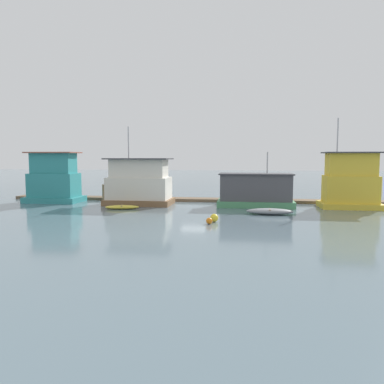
{
  "coord_description": "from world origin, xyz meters",
  "views": [
    {
      "loc": [
        5.28,
        -37.3,
        4.84
      ],
      "look_at": [
        0.0,
        -1.0,
        1.4
      ],
      "focal_mm": 35.0,
      "sensor_mm": 36.0,
      "label": 1
    }
  ],
  "objects_px": {
    "houseboat_teal": "(54,180)",
    "houseboat_brown": "(139,184)",
    "dinghy_grey": "(270,211)",
    "houseboat_yellow": "(350,183)",
    "houseboat_green": "(256,191)",
    "dinghy_yellow": "(122,207)",
    "buoy_orange": "(209,221)",
    "mooring_post_near_left": "(248,194)",
    "buoy_yellow": "(214,218)",
    "mooring_post_centre": "(104,193)"
  },
  "relations": [
    {
      "from": "houseboat_yellow",
      "to": "dinghy_grey",
      "type": "height_order",
      "value": "houseboat_yellow"
    },
    {
      "from": "houseboat_brown",
      "to": "houseboat_yellow",
      "type": "distance_m",
      "value": 20.6
    },
    {
      "from": "houseboat_green",
      "to": "buoy_yellow",
      "type": "relative_size",
      "value": 12.18
    },
    {
      "from": "dinghy_grey",
      "to": "mooring_post_near_left",
      "type": "relative_size",
      "value": 2.08
    },
    {
      "from": "houseboat_teal",
      "to": "houseboat_brown",
      "type": "bearing_deg",
      "value": -3.63
    },
    {
      "from": "houseboat_brown",
      "to": "houseboat_green",
      "type": "xyz_separation_m",
      "value": [
        11.74,
        0.06,
        -0.58
      ]
    },
    {
      "from": "houseboat_brown",
      "to": "buoy_yellow",
      "type": "distance_m",
      "value": 12.7
    },
    {
      "from": "houseboat_teal",
      "to": "dinghy_yellow",
      "type": "distance_m",
      "value": 10.15
    },
    {
      "from": "mooring_post_centre",
      "to": "houseboat_teal",
      "type": "bearing_deg",
      "value": -157.34
    },
    {
      "from": "houseboat_brown",
      "to": "dinghy_yellow",
      "type": "xyz_separation_m",
      "value": [
        -0.63,
        -3.58,
        -1.96
      ]
    },
    {
      "from": "houseboat_green",
      "to": "mooring_post_centre",
      "type": "distance_m",
      "value": 16.81
    },
    {
      "from": "houseboat_brown",
      "to": "buoy_orange",
      "type": "bearing_deg",
      "value": -51.37
    },
    {
      "from": "dinghy_grey",
      "to": "buoy_yellow",
      "type": "bearing_deg",
      "value": -135.43
    },
    {
      "from": "houseboat_teal",
      "to": "dinghy_yellow",
      "type": "height_order",
      "value": "houseboat_teal"
    },
    {
      "from": "houseboat_yellow",
      "to": "dinghy_yellow",
      "type": "xyz_separation_m",
      "value": [
        -21.22,
        -3.89,
        -2.23
      ]
    },
    {
      "from": "houseboat_yellow",
      "to": "dinghy_grey",
      "type": "relative_size",
      "value": 2.16
    },
    {
      "from": "dinghy_grey",
      "to": "buoy_yellow",
      "type": "xyz_separation_m",
      "value": [
        -4.33,
        -4.27,
        0.04
      ]
    },
    {
      "from": "mooring_post_centre",
      "to": "buoy_orange",
      "type": "relative_size",
      "value": 3.86
    },
    {
      "from": "dinghy_yellow",
      "to": "mooring_post_near_left",
      "type": "relative_size",
      "value": 1.74
    },
    {
      "from": "buoy_orange",
      "to": "houseboat_green",
      "type": "bearing_deg",
      "value": 71.08
    },
    {
      "from": "dinghy_yellow",
      "to": "buoy_orange",
      "type": "xyz_separation_m",
      "value": [
        8.83,
        -6.68,
        0.05
      ]
    },
    {
      "from": "houseboat_teal",
      "to": "mooring_post_near_left",
      "type": "distance_m",
      "value": 20.81
    },
    {
      "from": "dinghy_yellow",
      "to": "mooring_post_centre",
      "type": "relative_size",
      "value": 1.83
    },
    {
      "from": "buoy_orange",
      "to": "buoy_yellow",
      "type": "relative_size",
      "value": 0.77
    },
    {
      "from": "houseboat_yellow",
      "to": "buoy_yellow",
      "type": "bearing_deg",
      "value": -141.67
    },
    {
      "from": "houseboat_brown",
      "to": "dinghy_yellow",
      "type": "bearing_deg",
      "value": -99.92
    },
    {
      "from": "houseboat_teal",
      "to": "mooring_post_centre",
      "type": "xyz_separation_m",
      "value": [
        4.74,
        1.98,
        -1.45
      ]
    },
    {
      "from": "houseboat_yellow",
      "to": "houseboat_green",
      "type": "bearing_deg",
      "value": -178.38
    },
    {
      "from": "dinghy_grey",
      "to": "mooring_post_centre",
      "type": "distance_m",
      "value": 19.25
    },
    {
      "from": "buoy_yellow",
      "to": "mooring_post_near_left",
      "type": "bearing_deg",
      "value": 77.76
    },
    {
      "from": "dinghy_grey",
      "to": "houseboat_green",
      "type": "bearing_deg",
      "value": 101.95
    },
    {
      "from": "dinghy_yellow",
      "to": "buoy_orange",
      "type": "height_order",
      "value": "buoy_orange"
    },
    {
      "from": "dinghy_yellow",
      "to": "dinghy_grey",
      "type": "bearing_deg",
      "value": -6.07
    },
    {
      "from": "houseboat_green",
      "to": "dinghy_yellow",
      "type": "relative_size",
      "value": 2.23
    },
    {
      "from": "mooring_post_near_left",
      "to": "buoy_orange",
      "type": "distance_m",
      "value": 13.18
    },
    {
      "from": "houseboat_brown",
      "to": "dinghy_grey",
      "type": "xyz_separation_m",
      "value": [
        12.81,
        -5.01,
        -1.88
      ]
    },
    {
      "from": "houseboat_brown",
      "to": "mooring_post_centre",
      "type": "height_order",
      "value": "houseboat_brown"
    },
    {
      "from": "houseboat_yellow",
      "to": "mooring_post_near_left",
      "type": "relative_size",
      "value": 4.49
    },
    {
      "from": "houseboat_brown",
      "to": "mooring_post_near_left",
      "type": "xyz_separation_m",
      "value": [
        11.05,
        2.59,
        -1.2
      ]
    },
    {
      "from": "dinghy_yellow",
      "to": "mooring_post_centre",
      "type": "bearing_deg",
      "value": 124.5
    },
    {
      "from": "dinghy_grey",
      "to": "mooring_post_centre",
      "type": "xyz_separation_m",
      "value": [
        -17.68,
        7.6,
        0.64
      ]
    },
    {
      "from": "mooring_post_near_left",
      "to": "houseboat_green",
      "type": "bearing_deg",
      "value": -74.87
    },
    {
      "from": "mooring_post_centre",
      "to": "buoy_yellow",
      "type": "xyz_separation_m",
      "value": [
        13.34,
        -11.87,
        -0.6
      ]
    },
    {
      "from": "houseboat_green",
      "to": "mooring_post_centre",
      "type": "height_order",
      "value": "houseboat_green"
    },
    {
      "from": "mooring_post_near_left",
      "to": "mooring_post_centre",
      "type": "relative_size",
      "value": 1.05
    },
    {
      "from": "houseboat_teal",
      "to": "mooring_post_near_left",
      "type": "relative_size",
      "value": 3.05
    },
    {
      "from": "houseboat_teal",
      "to": "houseboat_brown",
      "type": "height_order",
      "value": "houseboat_brown"
    },
    {
      "from": "houseboat_teal",
      "to": "houseboat_yellow",
      "type": "xyz_separation_m",
      "value": [
        30.21,
        -0.3,
        0.06
      ]
    },
    {
      "from": "buoy_orange",
      "to": "dinghy_grey",
      "type": "bearing_deg",
      "value": 48.74
    },
    {
      "from": "houseboat_brown",
      "to": "mooring_post_near_left",
      "type": "height_order",
      "value": "houseboat_brown"
    }
  ]
}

